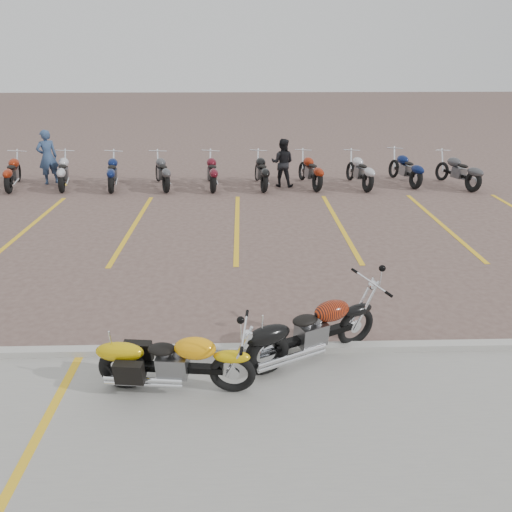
% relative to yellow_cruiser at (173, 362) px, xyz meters
% --- Properties ---
extents(ground, '(100.00, 100.00, 0.00)m').
position_rel_yellow_cruiser_xyz_m(ground, '(0.79, 2.85, -0.43)').
color(ground, '#755B53').
rests_on(ground, ground).
extents(concrete_apron, '(60.00, 5.00, 0.01)m').
position_rel_yellow_cruiser_xyz_m(concrete_apron, '(0.79, -1.65, -0.43)').
color(concrete_apron, '#9E9B93').
rests_on(concrete_apron, ground).
extents(curb, '(60.00, 0.18, 0.12)m').
position_rel_yellow_cruiser_xyz_m(curb, '(0.79, 0.85, -0.37)').
color(curb, '#ADAAA3').
rests_on(curb, ground).
extents(parking_stripes, '(38.00, 5.50, 0.01)m').
position_rel_yellow_cruiser_xyz_m(parking_stripes, '(0.79, 6.85, -0.43)').
color(parking_stripes, gold).
rests_on(parking_stripes, ground).
extents(apron_stripe, '(0.12, 5.00, 0.00)m').
position_rel_yellow_cruiser_xyz_m(apron_stripe, '(-1.51, -1.65, -0.42)').
color(apron_stripe, gold).
rests_on(apron_stripe, concrete_apron).
extents(yellow_cruiser, '(2.11, 0.39, 0.87)m').
position_rel_yellow_cruiser_xyz_m(yellow_cruiser, '(0.00, 0.00, 0.00)').
color(yellow_cruiser, black).
rests_on(yellow_cruiser, ground).
extents(flame_cruiser, '(2.04, 1.10, 0.91)m').
position_rel_yellow_cruiser_xyz_m(flame_cruiser, '(1.89, 0.65, 0.02)').
color(flame_cruiser, black).
rests_on(flame_cruiser, ground).
extents(person_a, '(0.80, 0.74, 1.83)m').
position_rel_yellow_cruiser_xyz_m(person_a, '(-5.65, 11.50, 0.48)').
color(person_a, '#32496F').
rests_on(person_a, ground).
extents(person_b, '(0.90, 0.77, 1.59)m').
position_rel_yellow_cruiser_xyz_m(person_b, '(2.28, 10.92, 0.36)').
color(person_b, black).
rests_on(person_b, ground).
extents(bg_bike_row, '(17.54, 2.09, 1.10)m').
position_rel_yellow_cruiser_xyz_m(bg_bike_row, '(-0.12, 10.99, 0.12)').
color(bg_bike_row, black).
rests_on(bg_bike_row, ground).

